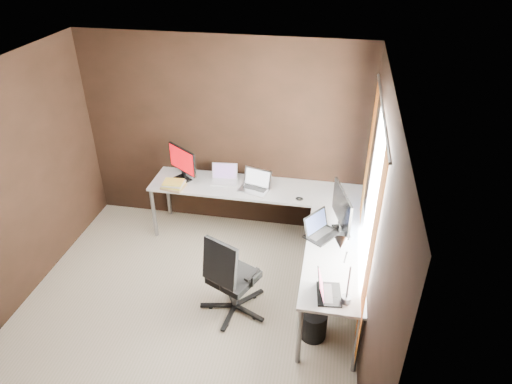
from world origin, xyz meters
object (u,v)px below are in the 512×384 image
(laptop_silver, at_px, (255,185))
(book_stack, at_px, (173,185))
(desk_lamp, at_px, (343,262))
(wastebasket, at_px, (313,324))
(laptop_white, at_px, (224,178))
(laptop_black_big, at_px, (320,230))
(laptop_black_small, at_px, (326,291))
(office_chair, at_px, (232,290))
(drawer_pedestal, at_px, (328,240))
(monitor_right, at_px, (342,209))
(monitor_left, at_px, (182,162))

(laptop_silver, relative_size, book_stack, 1.39)
(desk_lamp, distance_m, wastebasket, 1.01)
(laptop_white, distance_m, laptop_black_big, 1.56)
(laptop_black_small, xyz_separation_m, book_stack, (-1.97, 1.53, -0.00))
(office_chair, bearing_deg, desk_lamp, 6.80)
(office_chair, bearing_deg, drawer_pedestal, 72.24)
(drawer_pedestal, distance_m, laptop_black_big, 0.69)
(laptop_black_small, distance_m, desk_lamp, 0.37)
(drawer_pedestal, relative_size, office_chair, 0.60)
(monitor_right, height_order, office_chair, monitor_right)
(drawer_pedestal, bearing_deg, monitor_right, -75.81)
(monitor_right, relative_size, desk_lamp, 0.95)
(drawer_pedestal, xyz_separation_m, desk_lamp, (0.12, -1.38, 0.83))
(laptop_white, relative_size, book_stack, 1.15)
(monitor_left, height_order, wastebasket, monitor_left)
(monitor_right, xyz_separation_m, laptop_black_small, (-0.09, -0.98, -0.24))
(drawer_pedestal, bearing_deg, laptop_black_big, -102.61)
(wastebasket, bearing_deg, laptop_black_big, 92.72)
(monitor_left, distance_m, office_chair, 1.83)
(laptop_black_small, height_order, desk_lamp, desk_lamp)
(drawer_pedestal, xyz_separation_m, book_stack, (-1.95, 0.15, 0.47))
(monitor_left, bearing_deg, laptop_silver, 30.99)
(monitor_right, bearing_deg, monitor_left, 52.26)
(desk_lamp, bearing_deg, monitor_left, 137.35)
(drawer_pedestal, bearing_deg, monitor_left, 168.64)
(laptop_silver, bearing_deg, laptop_white, 179.77)
(monitor_left, xyz_separation_m, wastebasket, (1.83, -1.60, -0.83))
(laptop_white, bearing_deg, office_chair, -79.63)
(wastebasket, bearing_deg, monitor_left, 138.85)
(monitor_left, bearing_deg, laptop_black_small, -7.37)
(laptop_black_big, distance_m, laptop_black_small, 0.91)
(laptop_black_small, relative_size, wastebasket, 1.07)
(laptop_black_small, relative_size, book_stack, 1.09)
(book_stack, height_order, wastebasket, book_stack)
(desk_lamp, xyz_separation_m, office_chair, (-1.07, 0.35, -0.83))
(laptop_white, distance_m, laptop_silver, 0.44)
(desk_lamp, relative_size, wastebasket, 2.07)
(monitor_right, bearing_deg, laptop_black_small, 158.32)
(monitor_left, xyz_separation_m, laptop_black_big, (1.79, -0.86, -0.20))
(book_stack, distance_m, wastebasket, 2.41)
(laptop_white, bearing_deg, monitor_left, 178.94)
(laptop_white, height_order, office_chair, office_chair)
(monitor_right, distance_m, book_stack, 2.14)
(laptop_silver, height_order, laptop_black_big, laptop_silver)
(laptop_white, height_order, laptop_black_small, laptop_white)
(drawer_pedestal, xyz_separation_m, monitor_left, (-1.90, 0.38, 0.68))
(drawer_pedestal, height_order, monitor_left, monitor_left)
(monitor_right, bearing_deg, drawer_pedestal, -2.20)
(laptop_black_big, bearing_deg, laptop_silver, 81.58)
(book_stack, bearing_deg, monitor_left, 76.49)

